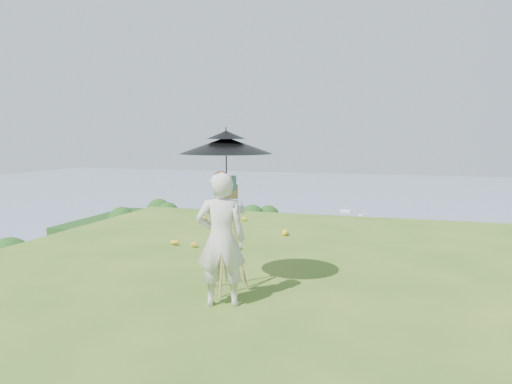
% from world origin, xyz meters
% --- Properties ---
extents(ground, '(14.00, 14.00, 0.00)m').
position_xyz_m(ground, '(0.00, 0.00, 0.00)').
color(ground, '#38651C').
rests_on(ground, ground).
extents(shoreline_tier, '(170.00, 28.00, 8.00)m').
position_xyz_m(shoreline_tier, '(0.00, 75.00, -36.00)').
color(shoreline_tier, '#6C6356').
rests_on(shoreline_tier, bay_water).
extents(bay_water, '(700.00, 700.00, 0.00)m').
position_xyz_m(bay_water, '(0.00, 240.00, -34.00)').
color(bay_water, slate).
rests_on(bay_water, ground).
extents(peninsula, '(90.00, 60.00, 12.00)m').
position_xyz_m(peninsula, '(-75.00, 155.00, -29.00)').
color(peninsula, '#133C10').
rests_on(peninsula, bay_water).
extents(slope_trees, '(110.00, 50.00, 6.00)m').
position_xyz_m(slope_trees, '(0.00, 35.00, -15.00)').
color(slope_trees, '#184D17').
rests_on(slope_trees, forest_slope).
extents(harbor_town, '(110.00, 22.00, 5.00)m').
position_xyz_m(harbor_town, '(0.00, 75.00, -29.50)').
color(harbor_town, beige).
rests_on(harbor_town, shoreline_tier).
extents(moored_boats, '(140.00, 140.00, 0.70)m').
position_xyz_m(moored_boats, '(-12.50, 161.00, -33.65)').
color(moored_boats, white).
rests_on(moored_boats, bay_water).
extents(wildflowers, '(10.00, 10.50, 0.12)m').
position_xyz_m(wildflowers, '(0.00, 0.25, 0.06)').
color(wildflowers, gold).
rests_on(wildflowers, ground).
extents(painter, '(0.78, 0.64, 1.85)m').
position_xyz_m(painter, '(-1.41, -1.18, 0.92)').
color(painter, beige).
rests_on(painter, ground).
extents(field_easel, '(0.85, 0.85, 1.75)m').
position_xyz_m(field_easel, '(-1.54, -0.58, 0.87)').
color(field_easel, olive).
rests_on(field_easel, ground).
extents(sun_umbrella, '(1.88, 1.88, 1.01)m').
position_xyz_m(sun_umbrella, '(-1.56, -0.55, 1.94)').
color(sun_umbrella, black).
rests_on(sun_umbrella, field_easel).
extents(painter_cap, '(0.30, 0.33, 0.10)m').
position_xyz_m(painter_cap, '(-1.41, -1.18, 1.79)').
color(painter_cap, '#C0696A').
rests_on(painter_cap, painter).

